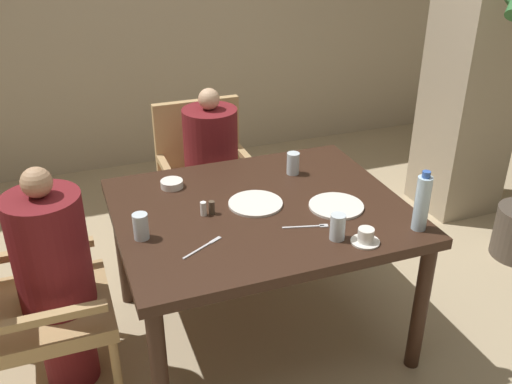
# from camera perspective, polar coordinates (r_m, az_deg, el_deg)

# --- Properties ---
(ground_plane) EXTENTS (16.00, 16.00, 0.00)m
(ground_plane) POSITION_cam_1_polar(r_m,az_deg,el_deg) (3.09, 0.36, -13.54)
(ground_plane) COLOR tan
(pillar_stone) EXTENTS (0.48, 0.48, 2.70)m
(pillar_stone) POSITION_cam_1_polar(r_m,az_deg,el_deg) (4.04, 21.77, 16.05)
(pillar_stone) COLOR tan
(pillar_stone) RESTS_ON ground_plane
(dining_table) EXTENTS (1.33, 1.10, 0.74)m
(dining_table) POSITION_cam_1_polar(r_m,az_deg,el_deg) (2.70, 0.40, -3.00)
(dining_table) COLOR #331E14
(dining_table) RESTS_ON ground_plane
(chair_left_side) EXTENTS (0.55, 0.55, 0.90)m
(chair_left_side) POSITION_cam_1_polar(r_m,az_deg,el_deg) (2.68, -22.26, -9.97)
(chair_left_side) COLOR tan
(chair_left_side) RESTS_ON ground_plane
(diner_in_left_chair) EXTENTS (0.32, 0.32, 1.09)m
(diner_in_left_chair) POSITION_cam_1_polar(r_m,az_deg,el_deg) (2.63, -19.39, -8.25)
(diner_in_left_chair) COLOR maroon
(diner_in_left_chair) RESTS_ON ground_plane
(chair_far_side) EXTENTS (0.55, 0.55, 0.90)m
(chair_far_side) POSITION_cam_1_polar(r_m,az_deg,el_deg) (3.60, -5.06, 2.07)
(chair_far_side) COLOR tan
(chair_far_side) RESTS_ON ground_plane
(diner_in_far_chair) EXTENTS (0.32, 0.32, 1.07)m
(diner_in_far_chair) POSITION_cam_1_polar(r_m,az_deg,el_deg) (3.44, -4.44, 2.01)
(diner_in_far_chair) COLOR maroon
(diner_in_far_chair) RESTS_ON ground_plane
(plate_main_left) EXTENTS (0.26, 0.26, 0.01)m
(plate_main_left) POSITION_cam_1_polar(r_m,az_deg,el_deg) (2.67, -0.05, -1.16)
(plate_main_left) COLOR white
(plate_main_left) RESTS_ON dining_table
(plate_main_right) EXTENTS (0.26, 0.26, 0.01)m
(plate_main_right) POSITION_cam_1_polar(r_m,az_deg,el_deg) (2.68, 8.02, -1.39)
(plate_main_right) COLOR white
(plate_main_right) RESTS_ON dining_table
(teacup_with_saucer) EXTENTS (0.12, 0.12, 0.07)m
(teacup_with_saucer) POSITION_cam_1_polar(r_m,az_deg,el_deg) (2.42, 10.91, -4.44)
(teacup_with_saucer) COLOR white
(teacup_with_saucer) RESTS_ON dining_table
(bowl_small) EXTENTS (0.11, 0.11, 0.04)m
(bowl_small) POSITION_cam_1_polar(r_m,az_deg,el_deg) (2.86, -8.42, 0.81)
(bowl_small) COLOR white
(bowl_small) RESTS_ON dining_table
(water_bottle) EXTENTS (0.06, 0.06, 0.28)m
(water_bottle) POSITION_cam_1_polar(r_m,az_deg,el_deg) (2.53, 16.27, -1.02)
(water_bottle) COLOR silver
(water_bottle) RESTS_ON dining_table
(glass_tall_near) EXTENTS (0.07, 0.07, 0.12)m
(glass_tall_near) POSITION_cam_1_polar(r_m,az_deg,el_deg) (2.44, -11.45, -3.39)
(glass_tall_near) COLOR silver
(glass_tall_near) RESTS_ON dining_table
(glass_tall_mid) EXTENTS (0.07, 0.07, 0.12)m
(glass_tall_mid) POSITION_cam_1_polar(r_m,az_deg,el_deg) (2.96, 3.72, 2.87)
(glass_tall_mid) COLOR silver
(glass_tall_mid) RESTS_ON dining_table
(glass_tall_far) EXTENTS (0.07, 0.07, 0.12)m
(glass_tall_far) POSITION_cam_1_polar(r_m,az_deg,el_deg) (2.41, 8.17, -3.47)
(glass_tall_far) COLOR silver
(glass_tall_far) RESTS_ON dining_table
(salt_shaker) EXTENTS (0.03, 0.03, 0.07)m
(salt_shaker) POSITION_cam_1_polar(r_m,az_deg,el_deg) (2.58, -5.29, -1.67)
(salt_shaker) COLOR white
(salt_shaker) RESTS_ON dining_table
(pepper_shaker) EXTENTS (0.03, 0.03, 0.06)m
(pepper_shaker) POSITION_cam_1_polar(r_m,az_deg,el_deg) (2.59, -4.45, -1.56)
(pepper_shaker) COLOR #4C3D2D
(pepper_shaker) RESTS_ON dining_table
(fork_beside_plate) EXTENTS (0.20, 0.07, 0.00)m
(fork_beside_plate) POSITION_cam_1_polar(r_m,az_deg,el_deg) (2.51, 5.43, -3.45)
(fork_beside_plate) COLOR silver
(fork_beside_plate) RESTS_ON dining_table
(knife_beside_plate) EXTENTS (0.19, 0.12, 0.00)m
(knife_beside_plate) POSITION_cam_1_polar(r_m,az_deg,el_deg) (2.37, -5.20, -5.44)
(knife_beside_plate) COLOR silver
(knife_beside_plate) RESTS_ON dining_table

